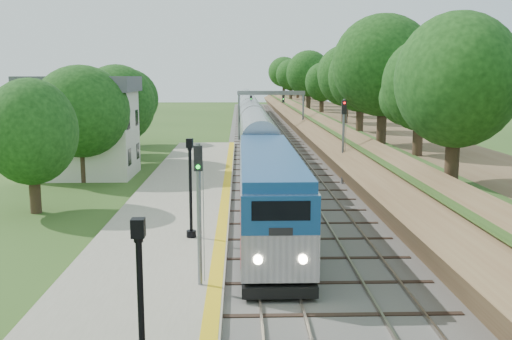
{
  "coord_description": "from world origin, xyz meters",
  "views": [
    {
      "loc": [
        -1.4,
        -15.94,
        8.05
      ],
      "look_at": [
        -0.5,
        15.7,
        2.8
      ],
      "focal_mm": 40.0,
      "sensor_mm": 36.0,
      "label": 1
    }
  ],
  "objects_px": {
    "lamppost_mid": "(142,330)",
    "lamppost_far": "(191,194)",
    "signal_farside": "(343,132)",
    "signal_gantry": "(271,102)",
    "station_building": "(83,126)",
    "signal_platform": "(199,199)",
    "train": "(251,122)"
  },
  "relations": [
    {
      "from": "station_building",
      "to": "lamppost_far",
      "type": "xyz_separation_m",
      "value": [
        10.24,
        -19.35,
        -1.58
      ]
    },
    {
      "from": "train",
      "to": "lamppost_mid",
      "type": "relative_size",
      "value": 24.26
    },
    {
      "from": "lamppost_mid",
      "to": "signal_platform",
      "type": "relative_size",
      "value": 0.87
    },
    {
      "from": "lamppost_far",
      "to": "signal_platform",
      "type": "height_order",
      "value": "signal_platform"
    },
    {
      "from": "train",
      "to": "signal_farside",
      "type": "bearing_deg",
      "value": -79.27
    },
    {
      "from": "signal_platform",
      "to": "lamppost_far",
      "type": "bearing_deg",
      "value": 97.68
    },
    {
      "from": "signal_farside",
      "to": "lamppost_far",
      "type": "bearing_deg",
      "value": -123.83
    },
    {
      "from": "signal_gantry",
      "to": "lamppost_mid",
      "type": "xyz_separation_m",
      "value": [
        -6.08,
        -58.93,
        -2.37
      ]
    },
    {
      "from": "train",
      "to": "lamppost_far",
      "type": "relative_size",
      "value": 23.56
    },
    {
      "from": "station_building",
      "to": "signal_gantry",
      "type": "xyz_separation_m",
      "value": [
        16.47,
        24.99,
        0.73
      ]
    },
    {
      "from": "station_building",
      "to": "lamppost_mid",
      "type": "relative_size",
      "value": 1.86
    },
    {
      "from": "lamppost_mid",
      "to": "signal_gantry",
      "type": "bearing_deg",
      "value": 84.11
    },
    {
      "from": "signal_farside",
      "to": "lamppost_mid",
      "type": "bearing_deg",
      "value": -108.43
    },
    {
      "from": "lamppost_far",
      "to": "signal_farside",
      "type": "bearing_deg",
      "value": 56.17
    },
    {
      "from": "lamppost_far",
      "to": "signal_farside",
      "type": "xyz_separation_m",
      "value": [
        9.96,
        14.85,
        1.44
      ]
    },
    {
      "from": "train",
      "to": "signal_platform",
      "type": "distance_m",
      "value": 54.02
    },
    {
      "from": "lamppost_mid",
      "to": "signal_farside",
      "type": "distance_m",
      "value": 31.06
    },
    {
      "from": "signal_gantry",
      "to": "lamppost_mid",
      "type": "relative_size",
      "value": 1.82
    },
    {
      "from": "station_building",
      "to": "signal_farside",
      "type": "bearing_deg",
      "value": -12.56
    },
    {
      "from": "train",
      "to": "signal_farside",
      "type": "height_order",
      "value": "signal_farside"
    },
    {
      "from": "lamppost_far",
      "to": "signal_farside",
      "type": "distance_m",
      "value": 17.94
    },
    {
      "from": "lamppost_far",
      "to": "lamppost_mid",
      "type": "bearing_deg",
      "value": -89.42
    },
    {
      "from": "signal_platform",
      "to": "signal_farside",
      "type": "distance_m",
      "value": 23.06
    },
    {
      "from": "train",
      "to": "signal_platform",
      "type": "bearing_deg",
      "value": -93.08
    },
    {
      "from": "station_building",
      "to": "lamppost_mid",
      "type": "height_order",
      "value": "station_building"
    },
    {
      "from": "signal_platform",
      "to": "lamppost_mid",
      "type": "bearing_deg",
      "value": -94.91
    },
    {
      "from": "station_building",
      "to": "signal_platform",
      "type": "bearing_deg",
      "value": -66.64
    },
    {
      "from": "signal_gantry",
      "to": "signal_platform",
      "type": "relative_size",
      "value": 1.59
    },
    {
      "from": "lamppost_mid",
      "to": "lamppost_far",
      "type": "relative_size",
      "value": 0.97
    },
    {
      "from": "signal_farside",
      "to": "signal_gantry",
      "type": "bearing_deg",
      "value": 97.21
    },
    {
      "from": "lamppost_far",
      "to": "station_building",
      "type": "bearing_deg",
      "value": 117.89
    },
    {
      "from": "station_building",
      "to": "lamppost_far",
      "type": "height_order",
      "value": "station_building"
    }
  ]
}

